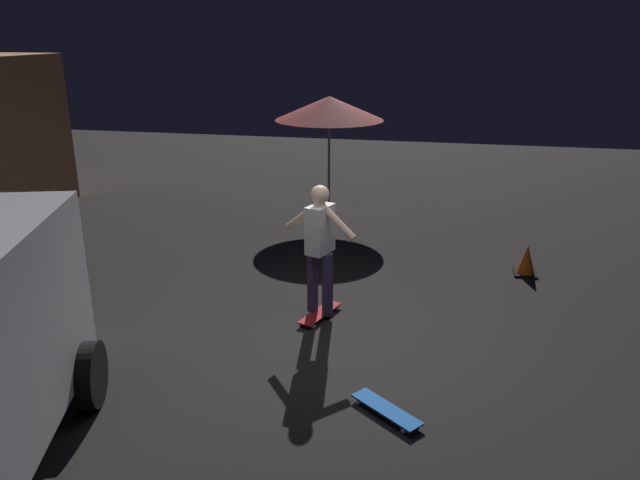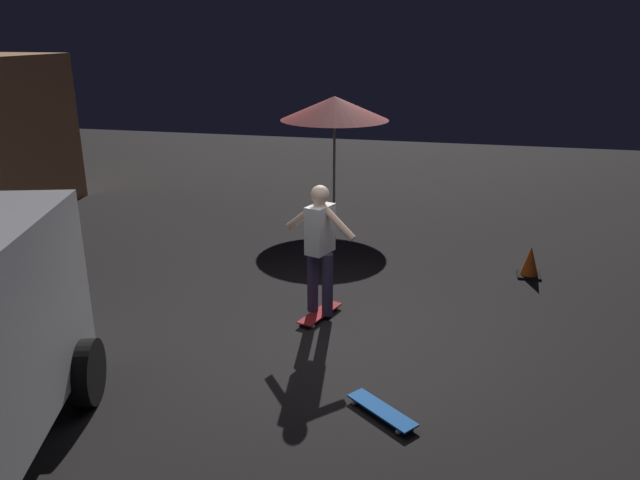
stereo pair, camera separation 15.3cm
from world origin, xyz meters
name	(u,v)px [view 2 (the right image)]	position (x,y,z in m)	size (l,w,h in m)	color
ground_plane	(334,343)	(0.00, 0.00, 0.00)	(28.00, 28.00, 0.00)	black
patio_umbrella	(335,108)	(5.35, 1.14, 2.07)	(2.10, 2.10, 2.30)	slate
skateboard_ridden	(320,313)	(0.62, 0.32, 0.06)	(0.80, 0.44, 0.07)	#AD1E23
skateboard_spare	(382,410)	(-1.31, -0.74, 0.06)	(0.64, 0.74, 0.07)	#1959B2
skater	(320,241)	(0.62, 0.32, 1.04)	(0.43, 0.96, 1.67)	#382D4C
traffic_cone	(530,263)	(2.70, -2.41, 0.21)	(0.34, 0.34, 0.46)	black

